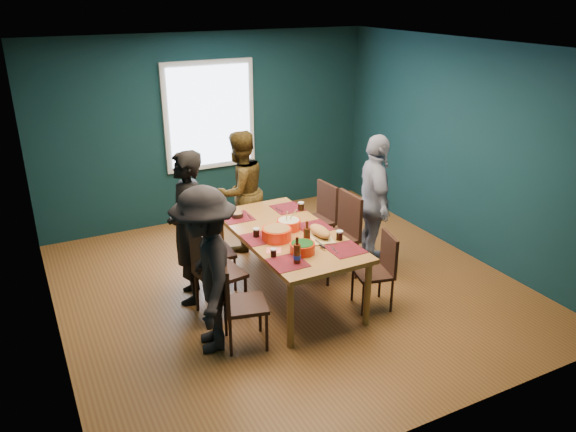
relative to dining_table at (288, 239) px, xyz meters
name	(u,v)px	position (x,y,z in m)	size (l,w,h in m)	color
room	(277,168)	(0.08, 0.42, 0.68)	(5.01, 5.01, 2.71)	brown
dining_table	(288,239)	(0.00, 0.00, 0.00)	(1.02, 2.02, 0.76)	#A66731
chair_left_far	(207,247)	(-0.76, 0.52, -0.16)	(0.42, 0.42, 0.91)	#311A10
chair_left_mid	(212,268)	(-0.91, -0.05, -0.12)	(0.50, 0.50, 0.98)	#311A10
chair_left_near	(236,298)	(-0.88, -0.66, -0.17)	(0.49, 0.49, 0.90)	#311A10
chair_right_far	(320,214)	(0.88, 0.79, -0.15)	(0.45, 0.45, 0.94)	#311A10
chair_right_mid	(342,229)	(0.80, 0.15, -0.10)	(0.46, 0.46, 1.02)	#311A10
chair_right_near	(380,265)	(0.77, -0.67, -0.20)	(0.46, 0.46, 0.84)	#311A10
person_far_left	(187,228)	(-1.00, 0.41, 0.16)	(0.62, 0.41, 1.71)	black
person_back	(240,191)	(0.01, 1.39, 0.11)	(0.78, 0.60, 1.60)	black
person_right	(375,203)	(1.27, 0.16, 0.15)	(0.98, 0.41, 1.68)	white
person_near_left	(206,271)	(-1.13, -0.54, 0.13)	(1.05, 0.61, 1.63)	black
bowl_salad	(277,233)	(-0.19, -0.11, 0.14)	(0.32, 0.32, 0.13)	red
bowl_dumpling	(289,224)	(0.06, 0.08, 0.13)	(0.26, 0.26, 0.25)	red
bowl_herbs	(302,248)	(-0.10, -0.52, 0.13)	(0.26, 0.26, 0.11)	red
cutting_board	(320,232)	(0.25, -0.26, 0.13)	(0.32, 0.56, 0.12)	tan
small_bowl	(237,215)	(-0.32, 0.66, 0.10)	(0.14, 0.14, 0.06)	black
beer_bottle_a	(297,254)	(-0.25, -0.69, 0.17)	(0.08, 0.08, 0.28)	#4C1D0D
beer_bottle_b	(307,236)	(0.02, -0.40, 0.18)	(0.07, 0.07, 0.28)	#4C1D0D
cola_glass_a	(273,252)	(-0.40, -0.47, 0.12)	(0.06, 0.06, 0.09)	black
cola_glass_b	(339,235)	(0.41, -0.42, 0.13)	(0.07, 0.07, 0.10)	black
cola_glass_c	(301,206)	(0.44, 0.52, 0.13)	(0.08, 0.08, 0.10)	black
cola_glass_d	(256,232)	(-0.35, 0.05, 0.13)	(0.07, 0.07, 0.10)	black
napkin_a	(311,226)	(0.31, 0.05, 0.07)	(0.14, 0.14, 0.00)	#FF6E6B
napkin_b	(274,250)	(-0.33, -0.34, 0.07)	(0.15, 0.15, 0.00)	#FF6E6B
napkin_c	(347,250)	(0.35, -0.66, 0.07)	(0.14, 0.14, 0.00)	#FF6E6B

